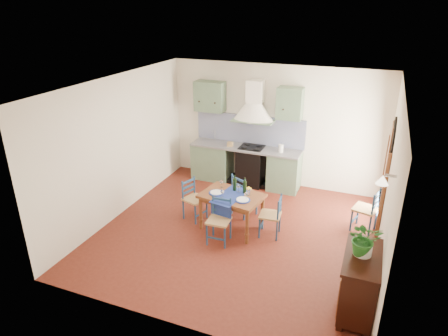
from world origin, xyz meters
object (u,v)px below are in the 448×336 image
at_px(dining_table, 232,199).
at_px(sideboard, 359,282).
at_px(chair_near, 219,220).
at_px(potted_plant, 364,239).

xyz_separation_m(dining_table, sideboard, (2.41, -1.43, -0.13)).
xyz_separation_m(dining_table, chair_near, (-0.05, -0.49, -0.20)).
xyz_separation_m(sideboard, potted_plant, (-0.02, 0.03, 0.67)).
xyz_separation_m(chair_near, sideboard, (2.47, -0.94, 0.07)).
bearing_deg(chair_near, dining_table, 83.69).
height_order(dining_table, chair_near, dining_table).
bearing_deg(sideboard, chair_near, 159.09).
relative_size(chair_near, sideboard, 0.80).
distance_m(chair_near, potted_plant, 2.71).
bearing_deg(dining_table, chair_near, -96.31).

